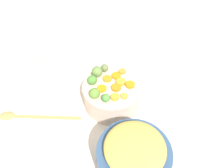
# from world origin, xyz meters

# --- Properties ---
(tabletop) EXTENTS (2.40, 2.40, 0.02)m
(tabletop) POSITION_xyz_m (0.00, 0.00, 0.01)
(tabletop) COLOR beige
(tabletop) RESTS_ON ground
(serving_bowl_carrots) EXTENTS (0.22, 0.22, 0.10)m
(serving_bowl_carrots) POSITION_xyz_m (-0.02, -0.04, 0.07)
(serving_bowl_carrots) COLOR #C1AA98
(serving_bowl_carrots) RESTS_ON tabletop
(metal_pot) EXTENTS (0.21, 0.21, 0.14)m
(metal_pot) POSITION_xyz_m (0.18, -0.24, 0.09)
(metal_pot) COLOR navy
(metal_pot) RESTS_ON tabletop
(stuffing_mound) EXTENTS (0.17, 0.17, 0.04)m
(stuffing_mound) POSITION_xyz_m (0.18, -0.24, 0.18)
(stuffing_mound) COLOR tan
(stuffing_mound) RESTS_ON metal_pot
(carrot_slice_0) EXTENTS (0.05, 0.05, 0.01)m
(carrot_slice_0) POSITION_xyz_m (-0.05, -0.02, 0.12)
(carrot_slice_0) COLOR orange
(carrot_slice_0) RESTS_ON serving_bowl_carrots
(carrot_slice_1) EXTENTS (0.03, 0.03, 0.01)m
(carrot_slice_1) POSITION_xyz_m (0.04, -0.06, 0.12)
(carrot_slice_1) COLOR orange
(carrot_slice_1) RESTS_ON serving_bowl_carrots
(carrot_slice_2) EXTENTS (0.04, 0.04, 0.01)m
(carrot_slice_2) POSITION_xyz_m (0.02, -0.08, 0.12)
(carrot_slice_2) COLOR orange
(carrot_slice_2) RESTS_ON serving_bowl_carrots
(carrot_slice_3) EXTENTS (0.04, 0.04, 0.01)m
(carrot_slice_3) POSITION_xyz_m (0.00, -0.04, 0.12)
(carrot_slice_3) COLOR orange
(carrot_slice_3) RESTS_ON serving_bowl_carrots
(carrot_slice_4) EXTENTS (0.04, 0.04, 0.01)m
(carrot_slice_4) POSITION_xyz_m (-0.03, 0.01, 0.12)
(carrot_slice_4) COLOR orange
(carrot_slice_4) RESTS_ON serving_bowl_carrots
(carrot_slice_5) EXTENTS (0.04, 0.04, 0.01)m
(carrot_slice_5) POSITION_xyz_m (-0.03, 0.05, 0.12)
(carrot_slice_5) COLOR orange
(carrot_slice_5) RESTS_ON serving_bowl_carrots
(carrot_slice_6) EXTENTS (0.05, 0.05, 0.01)m
(carrot_slice_6) POSITION_xyz_m (0.04, 0.00, 0.12)
(carrot_slice_6) COLOR orange
(carrot_slice_6) RESTS_ON serving_bowl_carrots
(carrot_slice_7) EXTENTS (0.04, 0.04, 0.01)m
(carrot_slice_7) POSITION_xyz_m (-0.04, -0.07, 0.12)
(carrot_slice_7) COLOR orange
(carrot_slice_7) RESTS_ON serving_bowl_carrots
(carrot_slice_8) EXTENTS (0.04, 0.04, 0.01)m
(carrot_slice_8) POSITION_xyz_m (0.00, -0.01, 0.12)
(carrot_slice_8) COLOR orange
(carrot_slice_8) RESTS_ON serving_bowl_carrots
(brussels_sprout_0) EXTENTS (0.03, 0.03, 0.03)m
(brussels_sprout_0) POSITION_xyz_m (-0.09, 0.01, 0.13)
(brussels_sprout_0) COLOR #596B41
(brussels_sprout_0) RESTS_ON serving_bowl_carrots
(brussels_sprout_1) EXTENTS (0.04, 0.04, 0.04)m
(brussels_sprout_1) POSITION_xyz_m (-0.09, -0.07, 0.14)
(brussels_sprout_1) COLOR #467F31
(brussels_sprout_1) RESTS_ON serving_bowl_carrots
(brussels_sprout_2) EXTENTS (0.04, 0.04, 0.04)m
(brussels_sprout_2) POSITION_xyz_m (-0.04, -0.11, 0.14)
(brussels_sprout_2) COLOR #5A8833
(brussels_sprout_2) RESTS_ON serving_bowl_carrots
(brussels_sprout_3) EXTENTS (0.04, 0.04, 0.04)m
(brussels_sprout_3) POSITION_xyz_m (-0.10, -0.02, 0.14)
(brussels_sprout_3) COLOR #597B3D
(brussels_sprout_3) RESTS_ON serving_bowl_carrots
(brussels_sprout_4) EXTENTS (0.03, 0.03, 0.03)m
(brussels_sprout_4) POSITION_xyz_m (0.00, -0.11, 0.13)
(brussels_sprout_4) COLOR #49863A
(brussels_sprout_4) RESTS_ON serving_bowl_carrots
(wooden_spoon) EXTENTS (0.28, 0.18, 0.01)m
(wooden_spoon) POSITION_xyz_m (-0.26, -0.28, 0.03)
(wooden_spoon) COLOR #AD864C
(wooden_spoon) RESTS_ON tabletop
(casserole_dish) EXTENTS (0.19, 0.19, 0.08)m
(casserole_dish) POSITION_xyz_m (-0.47, -0.12, 0.06)
(casserole_dish) COLOR white
(casserole_dish) RESTS_ON tabletop
(dish_towel) EXTENTS (0.17, 0.16, 0.01)m
(dish_towel) POSITION_xyz_m (0.05, 0.39, 0.02)
(dish_towel) COLOR silver
(dish_towel) RESTS_ON tabletop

